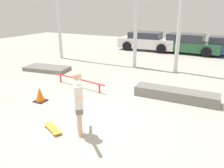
% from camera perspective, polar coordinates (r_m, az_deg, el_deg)
% --- Properties ---
extents(ground_plane, '(36.00, 36.00, 0.00)m').
position_cam_1_polar(ground_plane, '(6.42, -5.45, -9.82)').
color(ground_plane, '#B2ADA3').
extents(skateboarder, '(1.01, 1.13, 1.70)m').
position_cam_1_polar(skateboarder, '(5.43, -8.80, -4.34)').
color(skateboarder, '#DBAD89').
rests_on(skateboarder, ground_plane).
extents(skateboard, '(0.78, 0.52, 0.08)m').
position_cam_1_polar(skateboard, '(6.18, -15.25, -11.03)').
color(skateboard, gold).
rests_on(skateboard, ground_plane).
extents(grind_box, '(2.91, 0.70, 0.36)m').
position_cam_1_polar(grind_box, '(8.14, 16.27, -2.65)').
color(grind_box, slate).
rests_on(grind_box, ground_plane).
extents(manual_pad, '(2.42, 1.37, 0.20)m').
position_cam_1_polar(manual_pad, '(11.94, -16.60, 3.89)').
color(manual_pad, slate).
rests_on(manual_pad, ground_plane).
extents(grind_rail, '(2.67, 0.51, 0.38)m').
position_cam_1_polar(grind_rail, '(9.06, -8.73, 1.01)').
color(grind_rail, red).
rests_on(grind_rail, ground_plane).
extents(parked_car_white, '(4.26, 2.09, 1.37)m').
position_cam_1_polar(parked_car_white, '(17.30, 9.07, 11.00)').
color(parked_car_white, white).
rests_on(parked_car_white, ground_plane).
extents(parked_car_green, '(4.53, 2.12, 1.37)m').
position_cam_1_polar(parked_car_green, '(16.78, 19.01, 9.90)').
color(parked_car_green, '#28603D').
rests_on(parked_car_green, ground_plane).
extents(traffic_cone, '(0.39, 0.39, 0.52)m').
position_cam_1_polar(traffic_cone, '(8.01, -18.34, -2.66)').
color(traffic_cone, black).
rests_on(traffic_cone, ground_plane).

